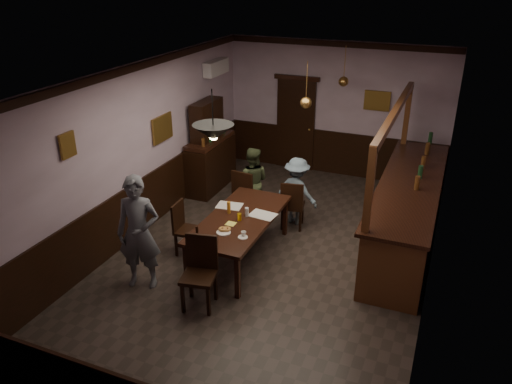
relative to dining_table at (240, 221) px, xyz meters
The scene contains 31 objects.
room 0.96m from the dining_table, 27.38° to the left, with size 5.01×8.01×3.01m.
dining_table is the anchor object (origin of this frame).
chair_far_left 1.35m from the dining_table, 109.75° to the left, with size 0.50×0.50×1.02m.
chair_far_right 1.37m from the dining_table, 69.71° to the left, with size 0.48×0.48×0.95m.
chair_near 1.32m from the dining_table, 91.04° to the right, with size 0.54×0.54×1.05m.
chair_side 0.97m from the dining_table, 167.81° to the right, with size 0.42×0.42×0.91m.
person_standing 1.64m from the dining_table, 130.29° to the right, with size 0.65×0.42×1.77m, color slate.
person_seated_left 1.61m from the dining_table, 105.93° to the left, with size 0.66×0.51×1.36m, color #3B462A.
person_seated_right 1.61m from the dining_table, 73.55° to the left, with size 0.83×0.48×1.29m, color slate.
newspaper_left 0.46m from the dining_table, 136.51° to the left, with size 0.42×0.30×0.01m, color silver.
newspaper_right 0.39m from the dining_table, 34.42° to the left, with size 0.42×0.30×0.01m, color silver.
napkin 0.26m from the dining_table, 99.45° to the right, with size 0.15×0.15×0.00m, color #E7E055.
saucer 0.65m from the dining_table, 61.92° to the right, with size 0.15×0.15×0.01m, color white.
coffee_cup 0.63m from the dining_table, 60.51° to the right, with size 0.08×0.08×0.07m, color white.
pastry_plate 0.56m from the dining_table, 92.16° to the right, with size 0.22×0.22×0.01m, color white.
pastry_ring_a 0.52m from the dining_table, 96.44° to the right, with size 0.13×0.13×0.04m, color #C68C47.
pastry_ring_b 0.49m from the dining_table, 90.04° to the right, with size 0.13×0.13×0.04m, color #C68C47.
soda_can 0.16m from the dining_table, 68.97° to the right, with size 0.07×0.07×0.12m, color yellow.
beer_glass 0.29m from the dining_table, 161.78° to the left, with size 0.06×0.06×0.20m, color #BF721E.
water_glass 0.19m from the dining_table, 44.08° to the left, with size 0.06×0.06×0.15m, color silver.
pepper_mill 0.85m from the dining_table, 116.10° to the right, with size 0.04×0.04×0.14m, color black.
sideboard 2.96m from the dining_table, 126.52° to the left, with size 0.52×1.45×1.92m.
bar_counter 2.93m from the dining_table, 33.45° to the left, with size 0.99×4.24×2.38m.
door_back 4.22m from the dining_table, 96.15° to the left, with size 0.90×0.06×2.10m, color black.
ac_unit 4.08m from the dining_table, 121.65° to the left, with size 0.20×0.85×0.30m.
picture_left_small 2.84m from the dining_table, 145.78° to the right, with size 0.04×0.28×0.36m.
picture_left_large 2.48m from the dining_table, 152.81° to the left, with size 0.04×0.62×0.48m.
picture_back 4.54m from the dining_table, 72.16° to the left, with size 0.55×0.04×0.42m.
pendant_iron 1.90m from the dining_table, 90.26° to the right, with size 0.56×0.56×0.70m.
pendant_brass_mid 2.33m from the dining_table, 70.89° to the left, with size 0.20×0.20×0.81m.
pendant_brass_far 3.92m from the dining_table, 77.89° to the left, with size 0.20×0.20×0.81m.
Camera 1 is at (2.50, -6.70, 4.47)m, focal length 35.00 mm.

